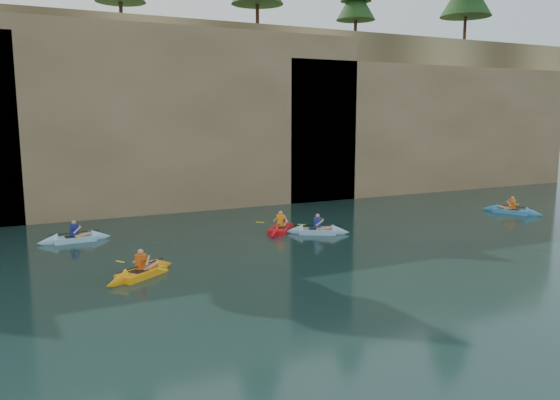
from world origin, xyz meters
name	(u,v)px	position (x,y,z in m)	size (l,w,h in m)	color
ground	(360,360)	(0.00, 0.00, 0.00)	(160.00, 160.00, 0.00)	black
cliff	(125,112)	(0.00, 30.00, 6.00)	(70.00, 16.00, 12.00)	tan
cliff_slab_center	(181,117)	(2.00, 22.60, 5.70)	(24.00, 2.40, 11.40)	#947B59
cliff_slab_east	(434,127)	(22.00, 22.60, 4.92)	(26.00, 2.40, 9.84)	#947B59
sea_cave_center	(82,191)	(-4.00, 21.95, 1.60)	(3.50, 1.00, 3.20)	black
sea_cave_east	(301,169)	(10.00, 21.95, 2.25)	(5.00, 1.00, 4.50)	black
kayaker_orange	(141,273)	(-3.37, 9.27, 0.16)	(3.24, 2.57, 1.30)	#FC9D0F
kayaker_ltblue_near	(318,231)	(6.08, 12.74, 0.16)	(3.13, 2.26, 1.26)	#8EC5ED
kayaker_red_far	(281,229)	(4.62, 13.97, 0.16)	(2.96, 3.27, 1.33)	red
kayaker_ltblue_mid	(75,238)	(-5.02, 16.23, 0.15)	(3.34, 2.47, 1.26)	#96D6FA
kayaker_blue_east	(512,211)	(19.39, 12.54, 0.16)	(2.34, 3.61, 1.28)	#3987C2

